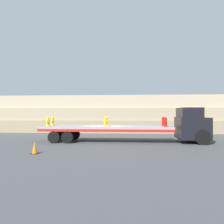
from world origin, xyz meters
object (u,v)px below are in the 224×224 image
(flatbed_trailer, at_px, (99,129))
(fire_hydrant_red_near_2, at_px, (165,122))
(fire_hydrant_yellow_near_1, at_px, (105,122))
(fire_hydrant_yellow_far_1, at_px, (107,121))
(fire_hydrant_yellow_near_0, at_px, (48,122))
(truck_cab, at_px, (193,125))
(traffic_cone, at_px, (35,148))
(fire_hydrant_yellow_far_0, at_px, (52,121))
(fire_hydrant_red_far_2, at_px, (163,121))

(flatbed_trailer, xyz_separation_m, fire_hydrant_red_near_2, (5.23, -0.53, 0.58))
(fire_hydrant_yellow_near_1, height_order, fire_hydrant_yellow_far_1, same)
(fire_hydrant_yellow_near_0, bearing_deg, truck_cab, 2.65)
(truck_cab, xyz_separation_m, traffic_cone, (-10.43, -5.42, -1.05))
(fire_hydrant_yellow_near_0, height_order, fire_hydrant_yellow_far_0, same)
(fire_hydrant_yellow_far_1, distance_m, traffic_cone, 7.06)
(truck_cab, xyz_separation_m, fire_hydrant_red_near_2, (-2.22, -0.53, 0.24))
(fire_hydrant_yellow_far_0, bearing_deg, traffic_cone, -79.84)
(flatbed_trailer, distance_m, fire_hydrant_red_near_2, 5.29)
(fire_hydrant_yellow_near_1, height_order, fire_hydrant_red_near_2, same)
(fire_hydrant_yellow_near_1, xyz_separation_m, fire_hydrant_red_far_2, (4.64, 1.06, 0.00))
(fire_hydrant_red_far_2, bearing_deg, fire_hydrant_yellow_near_0, -173.45)
(fire_hydrant_red_near_2, distance_m, fire_hydrant_red_far_2, 1.06)
(fire_hydrant_yellow_far_0, xyz_separation_m, traffic_cone, (1.07, -5.95, -1.29))
(fire_hydrant_yellow_near_0, relative_size, fire_hydrant_yellow_far_0, 1.00)
(fire_hydrant_yellow_far_0, height_order, fire_hydrant_red_far_2, same)
(fire_hydrant_yellow_far_0, distance_m, fire_hydrant_red_far_2, 9.28)
(truck_cab, height_order, fire_hydrant_yellow_near_0, truck_cab)
(flatbed_trailer, relative_size, fire_hydrant_red_near_2, 14.25)
(flatbed_trailer, height_order, fire_hydrant_red_near_2, fire_hydrant_red_near_2)
(fire_hydrant_yellow_far_0, xyz_separation_m, fire_hydrant_yellow_far_1, (4.64, 0.00, 0.00))
(fire_hydrant_yellow_near_0, height_order, fire_hydrant_yellow_far_1, same)
(fire_hydrant_yellow_far_0, relative_size, fire_hydrant_yellow_far_1, 1.00)
(fire_hydrant_red_near_2, distance_m, traffic_cone, 9.64)
(truck_cab, bearing_deg, fire_hydrant_red_far_2, 166.50)
(truck_cab, relative_size, fire_hydrant_yellow_near_0, 3.73)
(truck_cab, bearing_deg, fire_hydrant_yellow_far_0, 177.35)
(truck_cab, xyz_separation_m, fire_hydrant_yellow_far_1, (-6.86, 0.53, 0.24))
(flatbed_trailer, distance_m, fire_hydrant_yellow_far_1, 0.98)
(fire_hydrant_yellow_near_0, bearing_deg, fire_hydrant_red_near_2, 0.00)
(fire_hydrant_yellow_near_1, relative_size, fire_hydrant_red_near_2, 1.00)
(traffic_cone, bearing_deg, fire_hydrant_yellow_far_1, 59.02)
(truck_cab, bearing_deg, fire_hydrant_yellow_far_1, 175.56)
(fire_hydrant_red_near_2, bearing_deg, flatbed_trailer, 174.19)
(truck_cab, relative_size, fire_hydrant_yellow_far_1, 3.73)
(fire_hydrant_yellow_near_0, height_order, fire_hydrant_red_near_2, same)
(flatbed_trailer, height_order, fire_hydrant_yellow_far_0, fire_hydrant_yellow_far_0)
(fire_hydrant_yellow_near_1, distance_m, fire_hydrant_red_far_2, 4.76)
(fire_hydrant_red_near_2, bearing_deg, fire_hydrant_yellow_far_0, 173.45)
(fire_hydrant_yellow_far_1, height_order, fire_hydrant_red_far_2, same)
(truck_cab, relative_size, traffic_cone, 3.95)
(fire_hydrant_yellow_near_0, bearing_deg, traffic_cone, -77.68)
(fire_hydrant_yellow_far_0, relative_size, traffic_cone, 1.06)
(truck_cab, distance_m, flatbed_trailer, 7.45)
(fire_hydrant_yellow_near_1, relative_size, fire_hydrant_red_far_2, 1.00)
(flatbed_trailer, height_order, fire_hydrant_yellow_near_1, fire_hydrant_yellow_near_1)
(fire_hydrant_yellow_near_1, bearing_deg, flatbed_trailer, 137.90)
(fire_hydrant_yellow_near_0, height_order, fire_hydrant_yellow_near_1, same)
(fire_hydrant_yellow_near_1, bearing_deg, truck_cab, 4.44)
(fire_hydrant_yellow_near_0, height_order, fire_hydrant_red_far_2, same)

